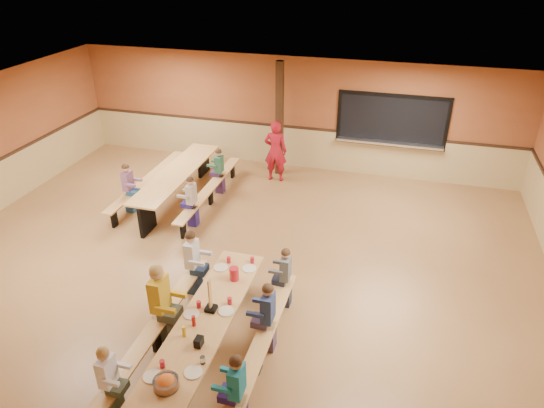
# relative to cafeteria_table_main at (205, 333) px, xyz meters

# --- Properties ---
(ground) EXTENTS (12.00, 12.00, 0.00)m
(ground) POSITION_rel_cafeteria_table_main_xyz_m (-0.47, 2.37, -0.53)
(ground) COLOR brown
(ground) RESTS_ON ground
(room_envelope) EXTENTS (12.04, 10.04, 3.02)m
(room_envelope) POSITION_rel_cafeteria_table_main_xyz_m (-0.47, 2.37, 0.16)
(room_envelope) COLOR brown
(room_envelope) RESTS_ON ground
(kitchen_pass_through) EXTENTS (2.78, 0.28, 1.38)m
(kitchen_pass_through) POSITION_rel_cafeteria_table_main_xyz_m (2.13, 7.33, 0.96)
(kitchen_pass_through) COLOR black
(kitchen_pass_through) RESTS_ON ground
(structural_post) EXTENTS (0.18, 0.18, 3.00)m
(structural_post) POSITION_rel_cafeteria_table_main_xyz_m (-0.67, 6.77, 0.97)
(structural_post) COLOR black
(structural_post) RESTS_ON ground
(cafeteria_table_main) EXTENTS (1.91, 3.70, 0.74)m
(cafeteria_table_main) POSITION_rel_cafeteria_table_main_xyz_m (0.00, 0.00, 0.00)
(cafeteria_table_main) COLOR tan
(cafeteria_table_main) RESTS_ON ground
(cafeteria_table_second) EXTENTS (1.91, 3.70, 0.74)m
(cafeteria_table_second) POSITION_rel_cafeteria_table_main_xyz_m (-2.62, 4.62, 0.00)
(cafeteria_table_second) COLOR tan
(cafeteria_table_second) RESTS_ON ground
(seated_child_white_left) EXTENTS (0.34, 0.28, 1.15)m
(seated_child_white_left) POSITION_rel_cafeteria_table_main_xyz_m (-0.82, -1.20, 0.05)
(seated_child_white_left) COLOR white
(seated_child_white_left) RESTS_ON ground
(seated_adult_yellow) EXTENTS (0.45, 0.37, 1.37)m
(seated_adult_yellow) POSITION_rel_cafeteria_table_main_xyz_m (-0.82, 0.26, 0.16)
(seated_adult_yellow) COLOR gold
(seated_adult_yellow) RESTS_ON ground
(seated_child_grey_left) EXTENTS (0.39, 0.32, 1.25)m
(seated_child_grey_left) POSITION_rel_cafeteria_table_main_xyz_m (-0.82, 1.45, 0.10)
(seated_child_grey_left) COLOR silver
(seated_child_grey_left) RESTS_ON ground
(seated_child_teal_right) EXTENTS (0.35, 0.29, 1.18)m
(seated_child_teal_right) POSITION_rel_cafeteria_table_main_xyz_m (0.82, -0.91, 0.06)
(seated_child_teal_right) COLOR #187088
(seated_child_teal_right) RESTS_ON ground
(seated_child_navy_right) EXTENTS (0.37, 0.30, 1.21)m
(seated_child_navy_right) POSITION_rel_cafeteria_table_main_xyz_m (0.82, 0.49, 0.08)
(seated_child_navy_right) COLOR navy
(seated_child_navy_right) RESTS_ON ground
(seated_child_char_right) EXTENTS (0.33, 0.27, 1.13)m
(seated_child_char_right) POSITION_rel_cafeteria_table_main_xyz_m (0.82, 1.55, 0.04)
(seated_child_char_right) COLOR #535B5E
(seated_child_char_right) RESTS_ON ground
(seated_child_purple_sec) EXTENTS (0.35, 0.29, 1.18)m
(seated_child_purple_sec) POSITION_rel_cafeteria_table_main_xyz_m (-3.44, 3.79, 0.06)
(seated_child_purple_sec) COLOR #7E5073
(seated_child_purple_sec) RESTS_ON ground
(seated_child_green_sec) EXTENTS (0.34, 0.28, 1.14)m
(seated_child_green_sec) POSITION_rel_cafeteria_table_main_xyz_m (-1.79, 5.26, 0.04)
(seated_child_green_sec) COLOR #2B6349
(seated_child_green_sec) RESTS_ON ground
(seated_child_tan_sec) EXTENTS (0.35, 0.28, 1.16)m
(seated_child_tan_sec) POSITION_rel_cafeteria_table_main_xyz_m (-1.79, 3.60, 0.05)
(seated_child_tan_sec) COLOR #B0A290
(seated_child_tan_sec) RESTS_ON ground
(standing_woman) EXTENTS (0.63, 0.44, 1.62)m
(standing_woman) POSITION_rel_cafeteria_table_main_xyz_m (-0.66, 6.33, 0.29)
(standing_woman) COLOR #A51222
(standing_woman) RESTS_ON ground
(punch_pitcher) EXTENTS (0.16, 0.16, 0.22)m
(punch_pitcher) POSITION_rel_cafeteria_table_main_xyz_m (0.09, 1.07, 0.32)
(punch_pitcher) COLOR red
(punch_pitcher) RESTS_ON cafeteria_table_main
(chip_bowl) EXTENTS (0.32, 0.32, 0.15)m
(chip_bowl) POSITION_rel_cafeteria_table_main_xyz_m (0.01, -1.20, 0.29)
(chip_bowl) COLOR orange
(chip_bowl) RESTS_ON cafeteria_table_main
(napkin_dispenser) EXTENTS (0.10, 0.14, 0.13)m
(napkin_dispenser) POSITION_rel_cafeteria_table_main_xyz_m (0.12, -0.44, 0.28)
(napkin_dispenser) COLOR black
(napkin_dispenser) RESTS_ON cafeteria_table_main
(condiment_mustard) EXTENTS (0.06, 0.06, 0.17)m
(condiment_mustard) POSITION_rel_cafeteria_table_main_xyz_m (-0.15, -0.33, 0.30)
(condiment_mustard) COLOR yellow
(condiment_mustard) RESTS_ON cafeteria_table_main
(condiment_ketchup) EXTENTS (0.06, 0.06, 0.17)m
(condiment_ketchup) POSITION_rel_cafeteria_table_main_xyz_m (-0.10, -0.10, 0.30)
(condiment_ketchup) COLOR #B2140F
(condiment_ketchup) RESTS_ON cafeteria_table_main
(table_paddle) EXTENTS (0.16, 0.16, 0.56)m
(table_paddle) POSITION_rel_cafeteria_table_main_xyz_m (0.01, 0.27, 0.35)
(table_paddle) COLOR black
(table_paddle) RESTS_ON cafeteria_table_main
(place_settings) EXTENTS (0.65, 3.30, 0.11)m
(place_settings) POSITION_rel_cafeteria_table_main_xyz_m (0.00, 0.00, 0.27)
(place_settings) COLOR beige
(place_settings) RESTS_ON cafeteria_table_main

